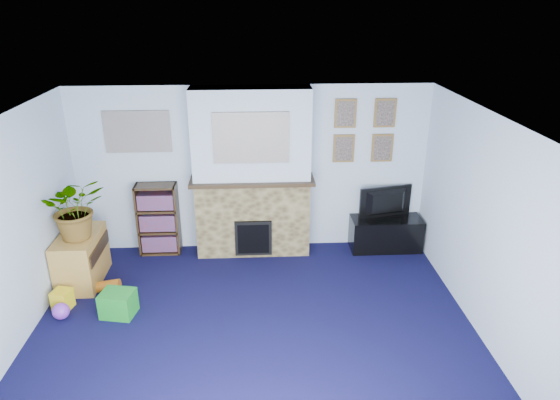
{
  "coord_description": "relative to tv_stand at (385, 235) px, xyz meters",
  "views": [
    {
      "loc": [
        0.05,
        -4.49,
        3.52
      ],
      "look_at": [
        0.32,
        0.77,
        1.33
      ],
      "focal_mm": 32.0,
      "sensor_mm": 36.0,
      "label": 1
    }
  ],
  "objects": [
    {
      "name": "floor",
      "position": [
        -1.95,
        -2.03,
        -0.23
      ],
      "size": [
        5.0,
        4.5,
        0.01
      ],
      "primitive_type": "cube",
      "color": "#0E0D33",
      "rests_on": "ground"
    },
    {
      "name": "ceiling",
      "position": [
        -1.95,
        -2.03,
        2.17
      ],
      "size": [
        5.0,
        4.5,
        0.01
      ],
      "primitive_type": "cube",
      "color": "white",
      "rests_on": "wall_back"
    },
    {
      "name": "wall_back",
      "position": [
        -1.95,
        0.22,
        0.97
      ],
      "size": [
        5.0,
        0.04,
        2.4
      ],
      "primitive_type": "cube",
      "color": "silver",
      "rests_on": "ground"
    },
    {
      "name": "wall_right",
      "position": [
        0.55,
        -2.03,
        0.97
      ],
      "size": [
        0.04,
        4.5,
        2.4
      ],
      "primitive_type": "cube",
      "color": "silver",
      "rests_on": "ground"
    },
    {
      "name": "chimney_breast",
      "position": [
        -1.95,
        0.02,
        0.96
      ],
      "size": [
        1.72,
        0.5,
        2.4
      ],
      "color": "brown",
      "rests_on": "ground"
    },
    {
      "name": "collage_main",
      "position": [
        -1.95,
        -0.19,
        1.55
      ],
      "size": [
        1.0,
        0.03,
        0.68
      ],
      "primitive_type": "cube",
      "color": "gray",
      "rests_on": "chimney_breast"
    },
    {
      "name": "collage_left",
      "position": [
        -3.5,
        0.21,
        1.55
      ],
      "size": [
        0.9,
        0.03,
        0.58
      ],
      "primitive_type": "cube",
      "color": "gray",
      "rests_on": "wall_back"
    },
    {
      "name": "portrait_tl",
      "position": [
        -0.65,
        0.2,
        1.77
      ],
      "size": [
        0.3,
        0.03,
        0.4
      ],
      "primitive_type": "cube",
      "color": "brown",
      "rests_on": "wall_back"
    },
    {
      "name": "portrait_tr",
      "position": [
        -0.1,
        0.2,
        1.77
      ],
      "size": [
        0.3,
        0.03,
        0.4
      ],
      "primitive_type": "cube",
      "color": "brown",
      "rests_on": "wall_back"
    },
    {
      "name": "portrait_bl",
      "position": [
        -0.65,
        0.2,
        1.27
      ],
      "size": [
        0.3,
        0.03,
        0.4
      ],
      "primitive_type": "cube",
      "color": "brown",
      "rests_on": "wall_back"
    },
    {
      "name": "portrait_br",
      "position": [
        -0.1,
        0.2,
        1.27
      ],
      "size": [
        0.3,
        0.03,
        0.4
      ],
      "primitive_type": "cube",
      "color": "brown",
      "rests_on": "wall_back"
    },
    {
      "name": "tv_stand",
      "position": [
        0.0,
        0.0,
        0.0
      ],
      "size": [
        1.03,
        0.43,
        0.49
      ],
      "primitive_type": "cube",
      "color": "black",
      "rests_on": "ground"
    },
    {
      "name": "television",
      "position": [
        -0.0,
        0.02,
        0.49
      ],
      "size": [
        0.8,
        0.28,
        0.46
      ],
      "primitive_type": "imported",
      "rotation": [
        0.0,
        0.0,
        3.36
      ],
      "color": "black",
      "rests_on": "tv_stand"
    },
    {
      "name": "bookshelf",
      "position": [
        -3.31,
        0.08,
        0.28
      ],
      "size": [
        0.58,
        0.28,
        1.05
      ],
      "color": "#302111",
      "rests_on": "ground"
    },
    {
      "name": "sideboard",
      "position": [
        -4.19,
        -0.69,
        0.12
      ],
      "size": [
        0.48,
        0.86,
        0.67
      ],
      "primitive_type": "cube",
      "color": "#B6873A",
      "rests_on": "ground"
    },
    {
      "name": "potted_plant",
      "position": [
        -4.14,
        -0.74,
        0.85
      ],
      "size": [
        0.91,
        0.86,
        0.8
      ],
      "primitive_type": "imported",
      "rotation": [
        0.0,
        0.0,
        0.41
      ],
      "color": "#26661E",
      "rests_on": "sideboard"
    },
    {
      "name": "mantel_clock",
      "position": [
        -1.96,
        -0.03,
        1.0
      ],
      "size": [
        0.11,
        0.07,
        0.16
      ],
      "primitive_type": "cube",
      "color": "gold",
      "rests_on": "chimney_breast"
    },
    {
      "name": "mantel_candle",
      "position": [
        -1.58,
        -0.03,
        1.01
      ],
      "size": [
        0.05,
        0.05,
        0.17
      ],
      "primitive_type": "cylinder",
      "color": "#B2BFC6",
      "rests_on": "chimney_breast"
    },
    {
      "name": "mantel_teddy",
      "position": [
        -2.53,
        -0.03,
        0.99
      ],
      "size": [
        0.13,
        0.13,
        0.13
      ],
      "primitive_type": "sphere",
      "color": "gray",
      "rests_on": "chimney_breast"
    },
    {
      "name": "mantel_can",
      "position": [
        -1.29,
        -0.03,
        0.99
      ],
      "size": [
        0.05,
        0.05,
        0.11
      ],
      "primitive_type": "cylinder",
      "color": "yellow",
      "rests_on": "chimney_breast"
    },
    {
      "name": "green_crate",
      "position": [
        -3.55,
        -1.48,
        -0.08
      ],
      "size": [
        0.43,
        0.37,
        0.3
      ],
      "primitive_type": "cube",
      "rotation": [
        0.0,
        0.0,
        -0.2
      ],
      "color": "#198C26",
      "rests_on": "ground"
    },
    {
      "name": "toy_ball",
      "position": [
        -4.2,
        -1.53,
        -0.14
      ],
      "size": [
        0.2,
        0.2,
        0.2
      ],
      "primitive_type": "sphere",
      "color": "purple",
      "rests_on": "ground"
    },
    {
      "name": "toy_block",
      "position": [
        -4.25,
        -1.32,
        -0.12
      ],
      "size": [
        0.24,
        0.24,
        0.25
      ],
      "primitive_type": "cube",
      "rotation": [
        0.0,
        0.0,
        -0.23
      ],
      "color": "yellow",
      "rests_on": "ground"
    },
    {
      "name": "toy_tube",
      "position": [
        -3.81,
        -0.95,
        -0.15
      ],
      "size": [
        0.32,
        0.14,
        0.18
      ],
      "primitive_type": "cylinder",
      "rotation": [
        0.0,
        1.43,
        0.0
      ],
      "color": "orange",
      "rests_on": "ground"
    }
  ]
}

